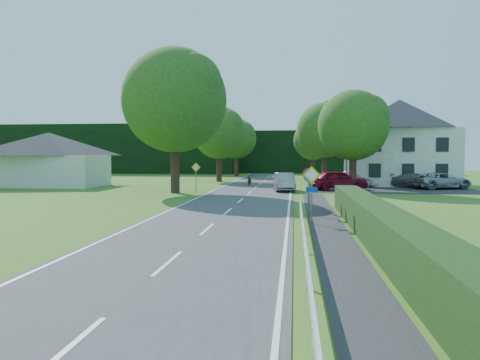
# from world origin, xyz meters

# --- Properties ---
(ground) EXTENTS (160.00, 160.00, 0.00)m
(ground) POSITION_xyz_m (0.00, 0.00, 0.00)
(ground) COLOR #31611B
(ground) RESTS_ON ground
(road) EXTENTS (7.00, 80.00, 0.04)m
(road) POSITION_xyz_m (0.00, 20.00, 0.02)
(road) COLOR #373739
(road) RESTS_ON ground
(footpath) EXTENTS (1.50, 44.00, 0.04)m
(footpath) POSITION_xyz_m (4.95, 2.00, 0.02)
(footpath) COLOR #242427
(footpath) RESTS_ON ground
(parking_pad) EXTENTS (14.00, 16.00, 0.04)m
(parking_pad) POSITION_xyz_m (12.00, 33.00, 0.02)
(parking_pad) COLOR #242427
(parking_pad) RESTS_ON ground
(line_edge_left) EXTENTS (0.12, 80.00, 0.01)m
(line_edge_left) POSITION_xyz_m (-3.25, 20.00, 0.04)
(line_edge_left) COLOR white
(line_edge_left) RESTS_ON road
(line_edge_right) EXTENTS (0.12, 80.00, 0.01)m
(line_edge_right) POSITION_xyz_m (3.25, 20.00, 0.04)
(line_edge_right) COLOR white
(line_edge_right) RESTS_ON road
(line_centre) EXTENTS (0.12, 80.00, 0.01)m
(line_centre) POSITION_xyz_m (0.00, 20.00, 0.04)
(line_centre) COLOR white
(line_centre) RESTS_ON road
(guardrail) EXTENTS (0.12, 26.00, 0.69)m
(guardrail) POSITION_xyz_m (3.85, -1.00, 0.34)
(guardrail) COLOR white
(guardrail) RESTS_ON ground
(hedge_right) EXTENTS (1.20, 30.00, 1.30)m
(hedge_right) POSITION_xyz_m (6.50, 0.00, 0.65)
(hedge_right) COLOR black
(hedge_right) RESTS_ON ground
(tree_main) EXTENTS (9.40, 9.40, 11.64)m
(tree_main) POSITION_xyz_m (-6.00, 24.00, 5.82)
(tree_main) COLOR #204D17
(tree_main) RESTS_ON ground
(tree_left_far) EXTENTS (7.00, 7.00, 8.58)m
(tree_left_far) POSITION_xyz_m (-5.00, 40.00, 4.29)
(tree_left_far) COLOR #204D17
(tree_left_far) RESTS_ON ground
(tree_right_far) EXTENTS (7.40, 7.40, 9.09)m
(tree_right_far) POSITION_xyz_m (7.00, 42.00, 4.54)
(tree_right_far) COLOR #204D17
(tree_right_far) RESTS_ON ground
(tree_left_back) EXTENTS (6.60, 6.60, 8.07)m
(tree_left_back) POSITION_xyz_m (-4.50, 52.00, 4.04)
(tree_left_back) COLOR #204D17
(tree_left_back) RESTS_ON ground
(tree_right_back) EXTENTS (6.20, 6.20, 7.56)m
(tree_right_back) POSITION_xyz_m (6.00, 50.00, 3.78)
(tree_right_back) COLOR #204D17
(tree_right_back) RESTS_ON ground
(tree_right_mid) EXTENTS (7.00, 7.00, 8.58)m
(tree_right_mid) POSITION_xyz_m (8.50, 28.00, 4.29)
(tree_right_mid) COLOR #204D17
(tree_right_mid) RESTS_ON ground
(treeline_left) EXTENTS (44.00, 6.00, 8.00)m
(treeline_left) POSITION_xyz_m (-28.00, 62.00, 4.00)
(treeline_left) COLOR black
(treeline_left) RESTS_ON ground
(treeline_right) EXTENTS (30.00, 5.00, 7.00)m
(treeline_right) POSITION_xyz_m (8.00, 66.00, 3.50)
(treeline_right) COLOR black
(treeline_right) RESTS_ON ground
(bungalow_left) EXTENTS (11.00, 6.50, 5.20)m
(bungalow_left) POSITION_xyz_m (-20.00, 30.00, 2.71)
(bungalow_left) COLOR #B9B9B4
(bungalow_left) RESTS_ON ground
(house_white) EXTENTS (10.60, 8.40, 8.60)m
(house_white) POSITION_xyz_m (14.00, 36.00, 4.41)
(house_white) COLOR silver
(house_white) RESTS_ON ground
(streetlight) EXTENTS (2.03, 0.18, 8.00)m
(streetlight) POSITION_xyz_m (8.06, 30.00, 4.46)
(streetlight) COLOR slate
(streetlight) RESTS_ON ground
(sign_priority_right) EXTENTS (0.78, 0.09, 2.59)m
(sign_priority_right) POSITION_xyz_m (4.30, 7.98, 1.80)
(sign_priority_right) COLOR slate
(sign_priority_right) RESTS_ON ground
(sign_roundabout) EXTENTS (0.64, 0.08, 2.37)m
(sign_roundabout) POSITION_xyz_m (4.30, 10.98, 1.67)
(sign_roundabout) COLOR slate
(sign_roundabout) RESTS_ON ground
(sign_speed_limit) EXTENTS (0.64, 0.11, 2.37)m
(sign_speed_limit) POSITION_xyz_m (4.30, 12.97, 1.77)
(sign_speed_limit) COLOR slate
(sign_speed_limit) RESTS_ON ground
(sign_priority_left) EXTENTS (0.78, 0.09, 2.44)m
(sign_priority_left) POSITION_xyz_m (-4.50, 24.98, 1.72)
(sign_priority_left) COLOR slate
(sign_priority_left) RESTS_ON ground
(moving_car) EXTENTS (2.04, 4.69, 1.50)m
(moving_car) POSITION_xyz_m (2.70, 26.62, 0.79)
(moving_car) COLOR #A7A7AC
(moving_car) RESTS_ON road
(motorcycle) EXTENTS (0.74, 2.05, 1.07)m
(motorcycle) POSITION_xyz_m (-0.84, 33.14, 0.58)
(motorcycle) COLOR black
(motorcycle) RESTS_ON road
(parked_car_red) EXTENTS (5.37, 3.27, 1.71)m
(parked_car_red) POSITION_xyz_m (7.32, 28.27, 0.89)
(parked_car_red) COLOR maroon
(parked_car_red) RESTS_ON parking_pad
(parked_car_silver_a) EXTENTS (4.53, 2.34, 1.42)m
(parked_car_silver_a) POSITION_xyz_m (9.09, 32.33, 0.75)
(parked_car_silver_a) COLOR #B4B4B9
(parked_car_silver_a) RESTS_ON parking_pad
(parked_car_grey) EXTENTS (4.92, 2.92, 1.34)m
(parked_car_grey) POSITION_xyz_m (14.80, 31.98, 0.71)
(parked_car_grey) COLOR #56565B
(parked_car_grey) RESTS_ON parking_pad
(parked_car_silver_b) EXTENTS (5.75, 4.10, 1.45)m
(parked_car_silver_b) POSITION_xyz_m (16.51, 30.34, 0.77)
(parked_car_silver_b) COLOR #A1A0A7
(parked_car_silver_b) RESTS_ON parking_pad
(parasol) EXTENTS (2.27, 2.30, 1.94)m
(parasol) POSITION_xyz_m (12.17, 35.00, 1.01)
(parasol) COLOR #A60D14
(parasol) RESTS_ON parking_pad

